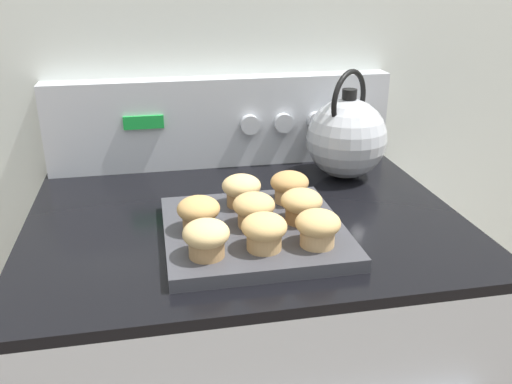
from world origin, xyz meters
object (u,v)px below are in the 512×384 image
muffin_r1_c0 (199,213)px  muffin_r2_c1 (241,189)px  muffin_r0_c2 (318,227)px  muffin_r1_c1 (252,209)px  muffin_r0_c0 (206,238)px  muffin_r0_c1 (263,231)px  muffin_r2_c2 (289,186)px  muffin_r1_c2 (301,205)px  tea_kettle (347,137)px  muffin_pan (252,231)px

muffin_r1_c0 → muffin_r2_c1: 0.12m
muffin_r0_c2 → muffin_r1_c0: bearing=153.2°
muffin_r1_c1 → muffin_r0_c0: bearing=-134.2°
muffin_r2_c1 → muffin_r0_c1: bearing=-88.7°
muffin_r2_c2 → muffin_r1_c1: bearing=-134.3°
muffin_r1_c0 → muffin_r2_c1: bearing=45.2°
muffin_r0_c2 → muffin_r1_c2: (-0.00, 0.09, 0.00)m
muffin_r0_c2 → tea_kettle: size_ratio=0.30×
muffin_r0_c1 → muffin_r1_c2: bearing=45.0°
muffin_r0_c0 → muffin_pan: bearing=46.0°
muffin_r0_c1 → tea_kettle: 0.42m
muffin_r1_c0 → muffin_r2_c2: bearing=26.2°
muffin_r1_c1 → muffin_r0_c2: bearing=-44.9°
muffin_pan → muffin_r1_c2: size_ratio=4.23×
muffin_pan → muffin_r2_c2: size_ratio=4.23×
muffin_r0_c0 → muffin_r0_c2: 0.17m
muffin_r0_c1 → muffin_r2_c1: bearing=91.3°
muffin_r0_c0 → muffin_r1_c0: bearing=91.6°
muffin_r0_c0 → muffin_r0_c2: size_ratio=1.00×
muffin_r1_c2 → muffin_pan: bearing=-179.3°
muffin_r0_c2 → muffin_r1_c2: 0.09m
muffin_r1_c1 → tea_kettle: 0.36m
muffin_r1_c1 → muffin_r1_c2: size_ratio=1.00×
muffin_pan → muffin_r0_c0: 0.13m
muffin_r0_c0 → muffin_r2_c1: 0.19m
muffin_pan → muffin_r0_c0: size_ratio=4.23×
muffin_pan → muffin_r0_c1: bearing=-89.2°
muffin_r0_c1 → muffin_r2_c2: 0.19m
muffin_r0_c0 → muffin_r1_c1: 0.12m
muffin_r2_c1 → tea_kettle: bearing=32.3°
muffin_r2_c2 → tea_kettle: tea_kettle is taller
muffin_r0_c2 → tea_kettle: tea_kettle is taller
muffin_r0_c2 → muffin_r2_c1: bearing=117.1°
muffin_pan → muffin_r1_c0: muffin_r1_c0 is taller
muffin_pan → muffin_r1_c0: (-0.09, 0.00, 0.04)m
muffin_pan → muffin_r2_c2: 0.13m
muffin_r1_c0 → muffin_r1_c2: size_ratio=1.00×
muffin_r0_c2 → muffin_r0_c0: bearing=-179.3°
muffin_pan → muffin_r2_c2: bearing=45.4°
muffin_r0_c0 → muffin_r2_c2: (0.17, 0.17, 0.00)m
muffin_r2_c2 → tea_kettle: 0.23m
muffin_r0_c2 → muffin_r1_c0: 0.19m
muffin_r0_c1 → muffin_r1_c2: (0.08, 0.08, 0.00)m
muffin_r1_c0 → muffin_r0_c0: bearing=-88.4°
muffin_pan → muffin_r0_c2: muffin_r0_c2 is taller
muffin_pan → muffin_r1_c1: (0.00, -0.00, 0.04)m
muffin_r0_c0 → muffin_r0_c1: (0.09, 0.01, 0.00)m
muffin_r0_c2 → muffin_r1_c2: size_ratio=1.00×
muffin_r0_c2 → muffin_r2_c2: (-0.00, 0.17, 0.00)m
muffin_r1_c2 → muffin_r2_c2: 0.09m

